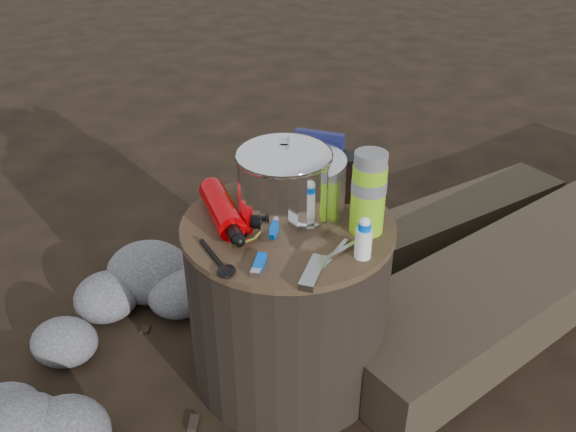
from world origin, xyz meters
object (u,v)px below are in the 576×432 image
(fuel_bottle, at_px, (222,209))
(thermos, at_px, (368,193))
(camping_pot, at_px, (284,184))
(stump, at_px, (288,300))
(travel_mug, at_px, (341,177))

(fuel_bottle, xyz_separation_m, thermos, (0.33, 0.06, 0.06))
(thermos, bearing_deg, fuel_bottle, -170.08)
(camping_pot, height_order, fuel_bottle, camping_pot)
(camping_pot, bearing_deg, fuel_bottle, -169.57)
(camping_pot, relative_size, thermos, 1.10)
(stump, xyz_separation_m, fuel_bottle, (-0.15, -0.03, 0.26))
(stump, distance_m, thermos, 0.37)
(stump, relative_size, camping_pot, 2.37)
(travel_mug, bearing_deg, fuel_bottle, -141.13)
(stump, xyz_separation_m, camping_pot, (-0.01, -0.01, 0.34))
(travel_mug, bearing_deg, thermos, -55.60)
(camping_pot, distance_m, fuel_bottle, 0.16)
(travel_mug, bearing_deg, stump, -119.08)
(travel_mug, bearing_deg, camping_pot, -119.66)
(camping_pot, distance_m, thermos, 0.19)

